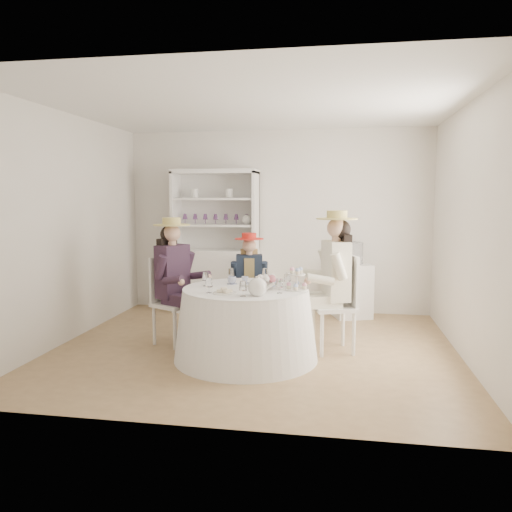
# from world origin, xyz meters

# --- Properties ---
(ground) EXTENTS (4.50, 4.50, 0.00)m
(ground) POSITION_xyz_m (0.00, 0.00, 0.00)
(ground) COLOR olive
(ground) RESTS_ON ground
(ceiling) EXTENTS (4.50, 4.50, 0.00)m
(ceiling) POSITION_xyz_m (0.00, 0.00, 2.70)
(ceiling) COLOR white
(ceiling) RESTS_ON wall_back
(wall_back) EXTENTS (4.50, 0.00, 4.50)m
(wall_back) POSITION_xyz_m (0.00, 2.00, 1.35)
(wall_back) COLOR silver
(wall_back) RESTS_ON ground
(wall_front) EXTENTS (4.50, 0.00, 4.50)m
(wall_front) POSITION_xyz_m (0.00, -2.00, 1.35)
(wall_front) COLOR silver
(wall_front) RESTS_ON ground
(wall_left) EXTENTS (0.00, 4.50, 4.50)m
(wall_left) POSITION_xyz_m (-2.25, 0.00, 1.35)
(wall_left) COLOR silver
(wall_left) RESTS_ON ground
(wall_right) EXTENTS (0.00, 4.50, 4.50)m
(wall_right) POSITION_xyz_m (2.25, 0.00, 1.35)
(wall_right) COLOR silver
(wall_right) RESTS_ON ground
(tea_table) EXTENTS (1.53, 1.53, 0.76)m
(tea_table) POSITION_xyz_m (-0.03, -0.35, 0.38)
(tea_table) COLOR white
(tea_table) RESTS_ON ground
(hutch) EXTENTS (1.26, 0.49, 2.12)m
(hutch) POSITION_xyz_m (-0.88, 1.77, 0.75)
(hutch) COLOR silver
(hutch) RESTS_ON ground
(side_table) EXTENTS (0.63, 0.63, 0.77)m
(side_table) POSITION_xyz_m (1.11, 1.75, 0.38)
(side_table) COLOR silver
(side_table) RESTS_ON ground
(hatbox) EXTENTS (0.33, 0.33, 0.31)m
(hatbox) POSITION_xyz_m (1.11, 1.75, 0.92)
(hatbox) COLOR black
(hatbox) RESTS_ON side_table
(guest_left) EXTENTS (0.63, 0.57, 1.48)m
(guest_left) POSITION_xyz_m (-0.95, 0.02, 0.84)
(guest_left) COLOR silver
(guest_left) RESTS_ON ground
(guest_mid) EXTENTS (0.48, 0.50, 1.27)m
(guest_mid) POSITION_xyz_m (-0.18, 0.63, 0.72)
(guest_mid) COLOR silver
(guest_mid) RESTS_ON ground
(guest_right) EXTENTS (0.64, 0.59, 1.57)m
(guest_right) POSITION_xyz_m (0.87, 0.04, 0.88)
(guest_right) COLOR silver
(guest_right) RESTS_ON ground
(spare_chair) EXTENTS (0.51, 0.51, 0.88)m
(spare_chair) POSITION_xyz_m (-0.27, 1.47, 0.47)
(spare_chair) COLOR silver
(spare_chair) RESTS_ON ground
(teacup_a) EXTENTS (0.12, 0.12, 0.08)m
(teacup_a) POSITION_xyz_m (-0.22, -0.16, 0.80)
(teacup_a) COLOR white
(teacup_a) RESTS_ON tea_table
(teacup_b) EXTENTS (0.08, 0.08, 0.07)m
(teacup_b) POSITION_xyz_m (-0.09, -0.10, 0.80)
(teacup_b) COLOR white
(teacup_b) RESTS_ON tea_table
(teacup_c) EXTENTS (0.10, 0.10, 0.07)m
(teacup_c) POSITION_xyz_m (0.23, -0.20, 0.80)
(teacup_c) COLOR white
(teacup_c) RESTS_ON tea_table
(flower_bowl) EXTENTS (0.22, 0.22, 0.06)m
(flower_bowl) POSITION_xyz_m (0.16, -0.44, 0.79)
(flower_bowl) COLOR white
(flower_bowl) RESTS_ON tea_table
(flower_arrangement) EXTENTS (0.19, 0.19, 0.07)m
(flower_arrangement) POSITION_xyz_m (0.19, -0.36, 0.85)
(flower_arrangement) COLOR #D06879
(flower_arrangement) RESTS_ON tea_table
(table_teapot) EXTENTS (0.26, 0.19, 0.20)m
(table_teapot) POSITION_xyz_m (0.16, -0.74, 0.85)
(table_teapot) COLOR white
(table_teapot) RESTS_ON tea_table
(sandwich_plate) EXTENTS (0.24, 0.24, 0.05)m
(sandwich_plate) POSITION_xyz_m (-0.18, -0.68, 0.78)
(sandwich_plate) COLOR white
(sandwich_plate) RESTS_ON tea_table
(cupcake_stand) EXTENTS (0.24, 0.24, 0.23)m
(cupcake_stand) POSITION_xyz_m (0.50, -0.37, 0.85)
(cupcake_stand) COLOR white
(cupcake_stand) RESTS_ON tea_table
(stemware_set) EXTENTS (0.95, 0.95, 0.15)m
(stemware_set) POSITION_xyz_m (-0.03, -0.35, 0.84)
(stemware_set) COLOR white
(stemware_set) RESTS_ON tea_table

